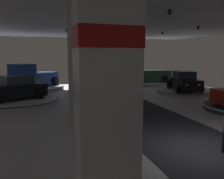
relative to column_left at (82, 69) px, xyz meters
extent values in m
cube|color=silver|center=(3.58, -4.42, -2.77)|extent=(24.00, 44.00, 0.05)
cube|color=#2D2D33|center=(3.58, -4.42, -2.75)|extent=(4.40, 44.00, 0.01)
cylinder|color=black|center=(0.22, -1.91, 2.57)|extent=(0.16, 0.16, 0.22)
cylinder|color=black|center=(0.29, 2.80, 2.57)|extent=(0.16, 0.16, 0.22)
cylinder|color=black|center=(0.13, 7.64, 2.57)|extent=(0.16, 0.16, 0.22)
cylinder|color=black|center=(3.62, -1.76, 2.57)|extent=(0.16, 0.16, 0.22)
cylinder|color=black|center=(3.41, 2.65, 2.57)|extent=(0.16, 0.16, 0.22)
cylinder|color=black|center=(3.66, 7.96, 2.57)|extent=(0.16, 0.16, 0.22)
cylinder|color=black|center=(8.57, 3.03, 2.57)|extent=(0.16, 0.16, 0.22)
cylinder|color=black|center=(8.34, 7.66, 2.57)|extent=(0.16, 0.16, 0.22)
cylinder|color=#ADADB2|center=(0.00, 0.00, 0.00)|extent=(1.37, 1.37, 5.50)
cube|color=white|center=(-0.88, -7.63, -0.35)|extent=(1.13, 0.62, 4.11)
cube|color=red|center=(-0.88, -7.63, 0.97)|extent=(1.15, 0.65, 0.36)
cylinder|color=silver|center=(-3.71, 6.85, -2.60)|extent=(5.91, 5.91, 0.29)
cylinder|color=black|center=(-3.71, 6.85, -2.49)|extent=(6.03, 6.03, 0.05)
cube|color=black|center=(-3.71, 6.85, -1.85)|extent=(4.56, 3.48, 0.90)
cube|color=#2D3842|center=(-3.58, 6.92, -1.10)|extent=(2.39, 2.24, 0.70)
cylinder|color=black|center=(-1.99, 6.59, -2.12)|extent=(0.71, 0.50, 0.68)
cylinder|color=black|center=(-2.88, 8.38, -2.12)|extent=(0.71, 0.50, 0.68)
cylinder|color=silver|center=(9.89, 14.09, -2.57)|extent=(5.56, 5.56, 0.35)
cylinder|color=black|center=(9.89, 14.09, -2.43)|extent=(5.68, 5.68, 0.05)
cube|color=#2D5638|center=(9.89, 14.09, -1.65)|extent=(5.52, 2.75, 1.20)
cube|color=#2D5638|center=(8.20, 14.31, -0.60)|extent=(1.92, 2.10, 1.00)
cube|color=#28333D|center=(8.71, 14.24, -0.60)|extent=(0.30, 1.74, 0.75)
cylinder|color=black|center=(7.90, 13.16, -1.98)|extent=(0.87, 0.38, 0.84)
cylinder|color=black|center=(8.19, 15.49, -1.98)|extent=(0.87, 0.38, 0.84)
cylinder|color=black|center=(11.58, 12.69, -1.98)|extent=(0.87, 0.38, 0.84)
cylinder|color=black|center=(11.87, 15.03, -1.98)|extent=(0.87, 0.38, 0.84)
cylinder|color=#B7B7BC|center=(10.35, 7.09, -2.58)|extent=(4.76, 4.76, 0.33)
cylinder|color=black|center=(10.35, 7.09, -2.45)|extent=(4.86, 4.86, 0.05)
cube|color=black|center=(10.35, 7.09, -1.81)|extent=(2.79, 4.52, 0.90)
cube|color=#2D3842|center=(10.38, 7.24, -1.06)|extent=(1.99, 2.23, 0.70)
cylinder|color=black|center=(10.95, 5.46, -2.08)|extent=(0.38, 0.71, 0.68)
cylinder|color=black|center=(9.02, 5.96, -2.08)|extent=(0.38, 0.71, 0.68)
cylinder|color=black|center=(11.67, 8.22, -2.08)|extent=(0.38, 0.71, 0.68)
cylinder|color=black|center=(9.74, 8.72, -2.08)|extent=(0.38, 0.71, 0.68)
sphere|color=white|center=(10.31, 4.97, -1.70)|extent=(0.18, 0.18, 0.18)
sphere|color=white|center=(9.35, 5.22, -1.70)|extent=(0.18, 0.18, 0.18)
cylinder|color=silver|center=(-2.47, 13.42, -2.58)|extent=(5.57, 5.56, 0.34)
cylinder|color=black|center=(-2.47, 13.42, -2.44)|extent=(5.68, 5.68, 0.05)
cube|color=navy|center=(-2.47, 13.42, -1.66)|extent=(4.86, 5.50, 1.20)
cube|color=navy|center=(-3.49, 12.06, -0.61)|extent=(2.54, 2.50, 1.00)
cube|color=#28333D|center=(-3.18, 12.47, -0.61)|extent=(1.45, 1.11, 0.75)
cylinder|color=black|center=(-2.64, 11.23, -1.99)|extent=(0.73, 0.84, 0.84)
cylinder|color=black|center=(-4.52, 12.64, -1.99)|extent=(0.73, 0.84, 0.84)
cylinder|color=black|center=(-0.41, 14.19, -1.99)|extent=(0.73, 0.84, 0.84)
cylinder|color=black|center=(-2.29, 15.61, -1.99)|extent=(0.73, 0.84, 0.84)
cylinder|color=black|center=(9.03, 1.30, -2.11)|extent=(0.69, 0.25, 0.68)
cylinder|color=black|center=(4.15, -4.90, -2.35)|extent=(0.14, 0.14, 0.80)
camera|label=1|loc=(-2.01, -11.64, 0.67)|focal=39.01mm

